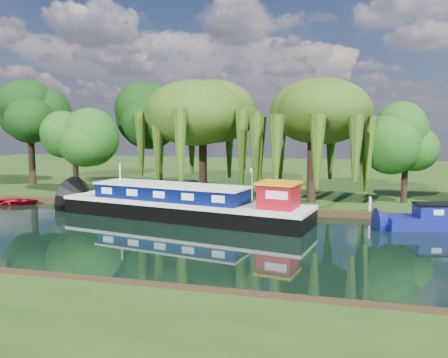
# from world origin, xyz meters

# --- Properties ---
(ground) EXTENTS (120.00, 120.00, 0.00)m
(ground) POSITION_xyz_m (0.00, 0.00, 0.00)
(ground) COLOR black
(far_bank) EXTENTS (120.00, 52.00, 0.45)m
(far_bank) POSITION_xyz_m (0.00, 34.00, 0.23)
(far_bank) COLOR #19350E
(far_bank) RESTS_ON ground
(dutch_barge) EXTENTS (17.91, 7.20, 3.69)m
(dutch_barge) POSITION_xyz_m (-3.11, 5.15, 0.91)
(dutch_barge) COLOR black
(dutch_barge) RESTS_ON ground
(red_dinghy) EXTENTS (3.91, 3.17, 0.71)m
(red_dinghy) POSITION_xyz_m (-17.89, 6.97, 0.00)
(red_dinghy) COLOR maroon
(red_dinghy) RESTS_ON ground
(willow_left) EXTENTS (7.72, 7.72, 9.25)m
(willow_left) POSITION_xyz_m (-4.57, 14.16, 7.17)
(willow_left) COLOR black
(willow_left) RESTS_ON far_bank
(willow_right) EXTENTS (6.99, 6.99, 8.51)m
(willow_right) POSITION_xyz_m (4.93, 11.26, 6.66)
(willow_right) COLOR black
(willow_right) RESTS_ON far_bank
(tree_far_left) EXTENTS (4.40, 4.40, 7.09)m
(tree_far_left) POSITION_xyz_m (-15.40, 11.41, 5.32)
(tree_far_left) COLOR black
(tree_far_left) RESTS_ON far_bank
(tree_far_back) EXTENTS (5.57, 5.57, 9.37)m
(tree_far_back) POSITION_xyz_m (-22.98, 15.45, 6.98)
(tree_far_back) COLOR black
(tree_far_back) RESTS_ON far_bank
(tree_far_mid) EXTENTS (5.57, 5.57, 9.11)m
(tree_far_mid) POSITION_xyz_m (-9.84, 16.94, 6.72)
(tree_far_mid) COLOR black
(tree_far_mid) RESTS_ON far_bank
(tree_far_right) EXTENTS (3.95, 3.95, 6.47)m
(tree_far_right) POSITION_xyz_m (11.73, 12.57, 4.92)
(tree_far_right) COLOR black
(tree_far_right) RESTS_ON far_bank
(lamppost) EXTENTS (0.36, 0.36, 2.56)m
(lamppost) POSITION_xyz_m (0.50, 10.50, 2.42)
(lamppost) COLOR silver
(lamppost) RESTS_ON far_bank
(mooring_posts) EXTENTS (19.16, 0.16, 1.00)m
(mooring_posts) POSITION_xyz_m (-0.50, 8.40, 0.95)
(mooring_posts) COLOR silver
(mooring_posts) RESTS_ON far_bank
(reeds_near) EXTENTS (33.70, 1.50, 1.10)m
(reeds_near) POSITION_xyz_m (6.87, -7.57, 0.55)
(reeds_near) COLOR #214813
(reeds_near) RESTS_ON ground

